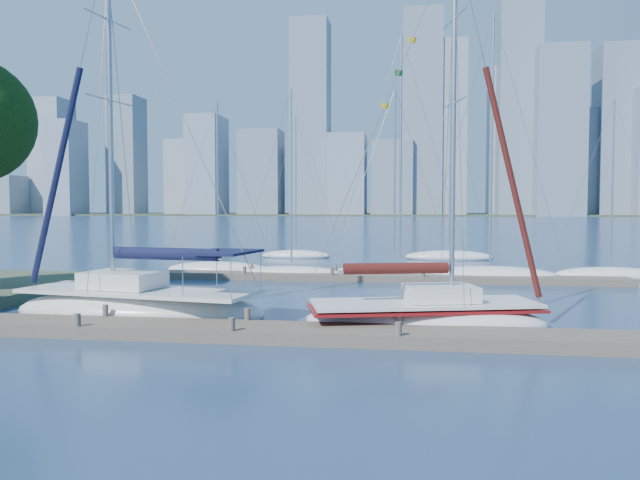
# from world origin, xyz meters

# --- Properties ---
(ground) EXTENTS (700.00, 700.00, 0.00)m
(ground) POSITION_xyz_m (0.00, 0.00, 0.00)
(ground) COLOR #172D49
(ground) RESTS_ON ground
(near_dock) EXTENTS (26.00, 2.00, 0.40)m
(near_dock) POSITION_xyz_m (0.00, 0.00, 0.20)
(near_dock) COLOR brown
(near_dock) RESTS_ON ground
(far_dock) EXTENTS (30.00, 1.80, 0.36)m
(far_dock) POSITION_xyz_m (2.00, 16.00, 0.18)
(far_dock) COLOR brown
(far_dock) RESTS_ON ground
(far_shore) EXTENTS (800.00, 100.00, 1.50)m
(far_shore) POSITION_xyz_m (0.00, 320.00, 0.00)
(far_shore) COLOR #38472D
(far_shore) RESTS_ON ground
(sailboat_navy) EXTENTS (9.91, 4.59, 14.43)m
(sailboat_navy) POSITION_xyz_m (-4.56, 2.61, 1.04)
(sailboat_navy) COLOR white
(sailboat_navy) RESTS_ON ground
(sailboat_maroon) EXTENTS (8.54, 4.68, 13.61)m
(sailboat_maroon) POSITION_xyz_m (5.81, 2.17, 1.09)
(sailboat_maroon) COLOR white
(sailboat_maroon) RESTS_ON ground
(bg_boat_0) EXTENTS (6.83, 2.73, 11.04)m
(bg_boat_0) POSITION_xyz_m (-6.74, 18.93, 0.24)
(bg_boat_0) COLOR white
(bg_boat_0) RESTS_ON ground
(bg_boat_1) EXTENTS (7.09, 3.57, 11.36)m
(bg_boat_1) POSITION_xyz_m (-1.65, 17.06, 0.23)
(bg_boat_1) COLOR white
(bg_boat_1) RESTS_ON ground
(bg_boat_2) EXTENTS (7.68, 5.06, 11.30)m
(bg_boat_2) POSITION_xyz_m (4.36, 17.53, 0.24)
(bg_boat_2) COLOR white
(bg_boat_2) RESTS_ON ground
(bg_boat_3) EXTENTS (7.99, 3.07, 14.44)m
(bg_boat_3) POSITION_xyz_m (4.69, 17.75, 0.30)
(bg_boat_3) COLOR white
(bg_boat_3) RESTS_ON ground
(bg_boat_4) EXTENTS (8.07, 3.60, 15.29)m
(bg_boat_4) POSITION_xyz_m (9.79, 17.30, 0.30)
(bg_boat_4) COLOR white
(bg_boat_4) RESTS_ON ground
(bg_boat_5) EXTENTS (6.55, 3.58, 10.69)m
(bg_boat_5) POSITION_xyz_m (16.79, 19.11, 0.23)
(bg_boat_5) COLOR white
(bg_boat_5) RESTS_ON ground
(bg_boat_6) EXTENTS (5.88, 2.49, 11.89)m
(bg_boat_6) POSITION_xyz_m (-4.04, 31.24, 0.24)
(bg_boat_6) COLOR white
(bg_boat_6) RESTS_ON ground
(bg_boat_7) EXTENTS (7.19, 4.63, 13.50)m
(bg_boat_7) POSITION_xyz_m (8.30, 31.17, 0.27)
(bg_boat_7) COLOR white
(bg_boat_7) RESTS_ON ground
(skyline) EXTENTS (503.53, 51.31, 111.45)m
(skyline) POSITION_xyz_m (25.41, 290.46, 36.19)
(skyline) COLOR #7E8CA3
(skyline) RESTS_ON ground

